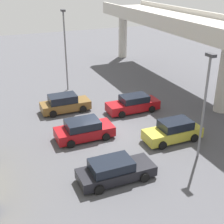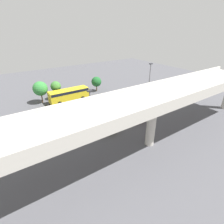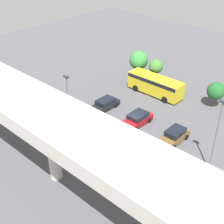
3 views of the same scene
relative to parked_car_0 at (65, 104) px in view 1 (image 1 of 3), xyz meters
The scene contains 8 objects.
ground_plane 5.77m from the parked_car_0, 15.73° to the left, with size 92.31×92.31×0.00m, color #4C4C51.
parked_car_0 is the anchor object (origin of this frame).
parked_car_1 6.27m from the parked_car_0, 66.70° to the left, with size 2.00×4.84×1.55m.
parked_car_2 5.55m from the parked_car_0, ahead, with size 2.21×4.44×1.53m.
parked_car_3 10.46m from the parked_car_0, 36.09° to the left, with size 1.98×4.49×1.61m.
parked_car_4 11.28m from the parked_car_0, ahead, with size 2.09×4.80×1.41m.
lamp_post_near_aisle 13.34m from the parked_car_0, 30.49° to the left, with size 0.70×0.35×7.27m.
lamp_post_mid_lot 7.10m from the parked_car_0, 161.89° to the left, with size 0.70×0.35×8.37m.
Camera 1 is at (20.37, -7.82, 11.83)m, focal length 50.00 mm.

